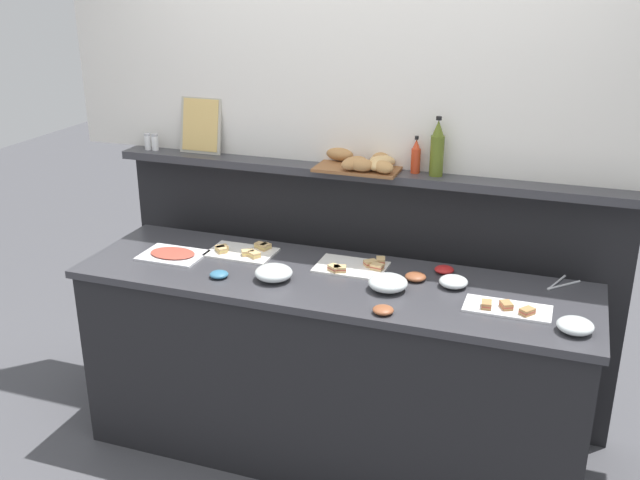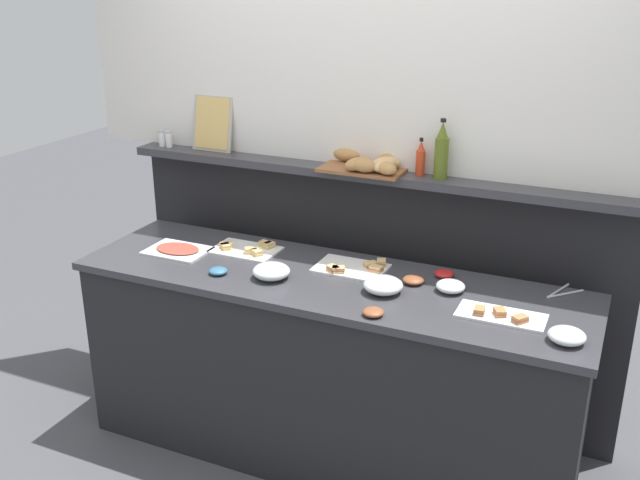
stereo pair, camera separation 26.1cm
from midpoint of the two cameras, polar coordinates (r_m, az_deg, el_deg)
name	(u,v)px [view 1 (the left image)]	position (r m, az deg, el deg)	size (l,w,h in m)	color
ground_plane	(364,388)	(4.18, 1.63, -11.51)	(12.00, 12.00, 0.00)	#4C4C51
buffet_counter	(330,368)	(3.45, -1.41, -10.03)	(2.33, 0.67, 0.93)	black
back_ledge_unit	(362,282)	(3.78, 1.32, -3.34)	(2.56, 0.22, 1.31)	black
upper_wall_panel	(369,28)	(3.48, 1.63, 16.22)	(3.16, 0.08, 1.29)	white
sandwich_platter_front	(243,251)	(3.54, -8.17, -0.93)	(0.32, 0.21, 0.04)	white
sandwich_platter_rear	(354,267)	(3.33, 0.43, -2.13)	(0.32, 0.22, 0.04)	white
sandwich_platter_side	(507,308)	(3.01, 12.06, -5.30)	(0.35, 0.16, 0.04)	white
cold_cuts_platter	(173,254)	(3.57, -13.52, -1.14)	(0.30, 0.22, 0.02)	silver
glass_bowl_large	(453,282)	(3.17, 8.10, -3.32)	(0.12, 0.12, 0.05)	silver
glass_bowl_medium	(575,326)	(2.89, 16.93, -6.52)	(0.14, 0.14, 0.06)	silver
glass_bowl_small	(274,273)	(3.22, -5.96, -2.66)	(0.17, 0.17, 0.07)	silver
glass_bowl_extra	(388,283)	(3.11, 2.95, -3.46)	(0.17, 0.17, 0.07)	silver
condiment_bowl_dark	(444,270)	(3.31, 7.49, -2.35)	(0.09, 0.09, 0.03)	red
condiment_bowl_cream	(383,310)	(2.92, 2.41, -5.54)	(0.09, 0.09, 0.03)	brown
condiment_bowl_teal	(219,274)	(3.29, -10.17, -2.71)	(0.08, 0.08, 0.03)	teal
condiment_bowl_red	(416,277)	(3.22, 5.20, -2.92)	(0.09, 0.09, 0.03)	brown
serving_tongs	(560,284)	(3.29, 16.12, -3.37)	(0.13, 0.18, 0.01)	#B7BABF
olive_oil_bottle	(437,149)	(3.38, 6.97, 7.03)	(0.06, 0.06, 0.28)	#56661E
hot_sauce_bottle	(416,157)	(3.43, 5.35, 6.47)	(0.04, 0.04, 0.18)	red
salt_shaker	(148,142)	(4.00, -15.18, 7.43)	(0.03, 0.03, 0.09)	white
pepper_shaker	(155,142)	(3.98, -14.65, 7.40)	(0.03, 0.03, 0.09)	white
bread_basket	(365,163)	(3.47, 1.41, 6.05)	(0.43, 0.30, 0.08)	brown
framed_picture	(201,125)	(3.85, -11.25, 8.81)	(0.23, 0.07, 0.29)	#B2AD9E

